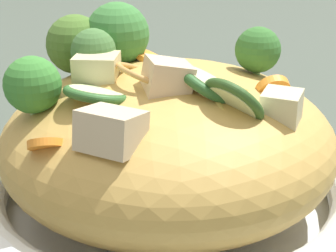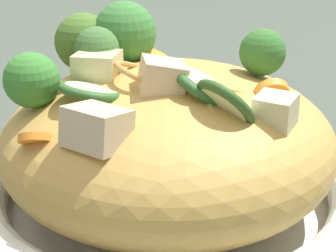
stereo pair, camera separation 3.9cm
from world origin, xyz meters
The scene contains 7 objects.
ground_plane centered at (0.00, 0.00, 0.00)m, with size 3.00×3.00×0.00m, color #404A40.
serving_bowl centered at (0.00, 0.00, 0.03)m, with size 0.31×0.31×0.06m.
noodle_heap centered at (0.00, 0.00, 0.08)m, with size 0.25×0.25×0.12m.
broccoli_florets centered at (0.05, 0.02, 0.14)m, with size 0.15×0.20×0.07m.
carrot_coins centered at (0.02, 0.01, 0.12)m, with size 0.16×0.18×0.04m.
zucchini_slices centered at (-0.04, 0.02, 0.13)m, with size 0.11×0.11×0.04m.
chicken_chunks centered at (-0.02, 0.04, 0.13)m, with size 0.15×0.14×0.04m.
Camera 2 is at (-0.30, 0.20, 0.24)m, focal length 54.97 mm.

